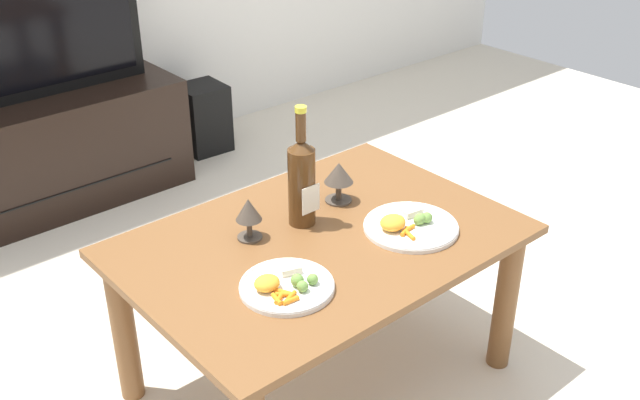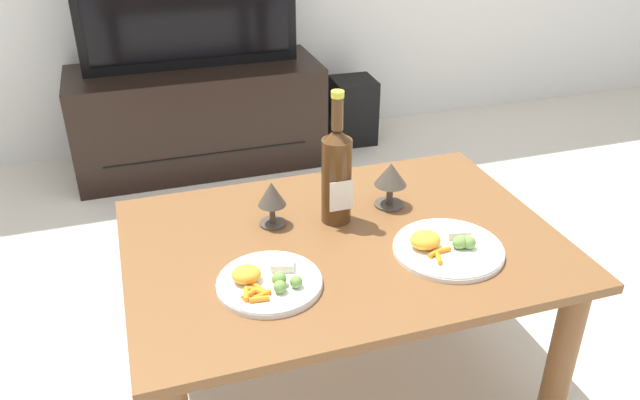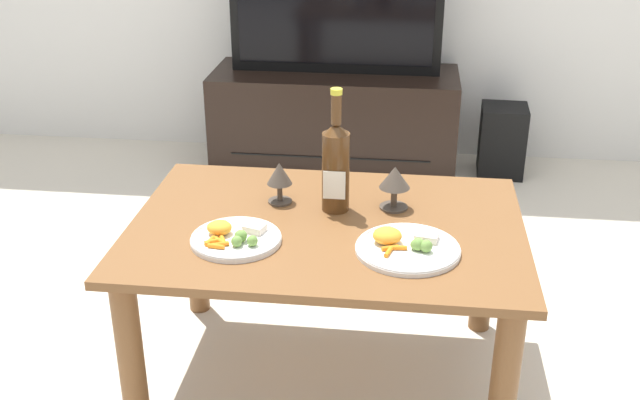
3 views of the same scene
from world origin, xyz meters
name	(u,v)px [view 1 (image 1 of 3)]	position (x,y,z in m)	size (l,w,h in m)	color
ground_plane	(320,377)	(0.00, 0.00, 0.00)	(6.40, 6.40, 0.00)	beige
dining_table	(320,265)	(0.00, 0.00, 0.42)	(1.09, 0.76, 0.52)	brown
tv_stand	(48,151)	(-0.15, 1.65, 0.25)	(1.17, 0.46, 0.49)	black
tv_screen	(25,29)	(-0.15, 1.65, 0.78)	(0.99, 0.05, 0.58)	black
floor_speaker	(203,118)	(0.67, 1.69, 0.17)	(0.22, 0.22, 0.34)	black
wine_bottle	(302,179)	(0.01, 0.10, 0.66)	(0.08, 0.08, 0.36)	#4C2D14
goblet_left	(249,212)	(-0.15, 0.13, 0.60)	(0.07, 0.07, 0.12)	#473D33
goblet_right	(339,175)	(0.18, 0.13, 0.60)	(0.09, 0.09, 0.13)	#473D33
dinner_plate_left	(286,285)	(-0.23, -0.14, 0.53)	(0.24, 0.24, 0.05)	white
dinner_plate_right	(409,225)	(0.22, -0.13, 0.53)	(0.27, 0.27, 0.05)	white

